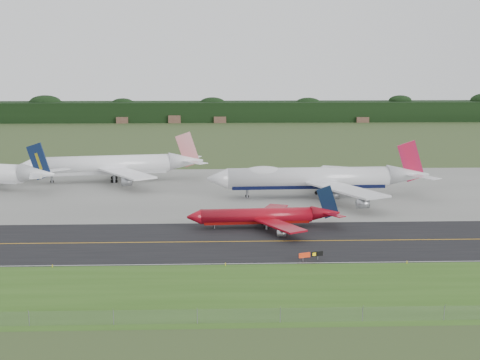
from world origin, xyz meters
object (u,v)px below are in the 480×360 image
jet_ba_747 (316,178)px  jet_red_737 (265,216)px  jet_star_tail (113,165)px  taxiway_sign (311,255)px

jet_ba_747 → jet_red_737: bearing=-116.4°
jet_red_737 → jet_star_tail: (-43.28, 60.20, 2.42)m
jet_star_tail → jet_ba_747: bearing=-24.0°
jet_star_tail → jet_red_737: bearing=-54.3°
jet_star_tail → taxiway_sign: size_ratio=11.96×
jet_red_737 → jet_ba_747: bearing=63.6°
jet_star_tail → taxiway_sign: bearing=-59.8°
jet_ba_747 → taxiway_sign: size_ratio=12.98×
taxiway_sign → jet_ba_747: bearing=80.7°
jet_red_737 → taxiway_sign: (6.85, -25.83, -1.45)m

